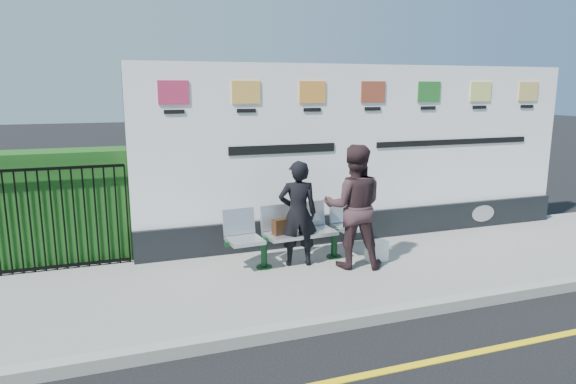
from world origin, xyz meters
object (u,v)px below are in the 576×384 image
(woman_right, at_px, (354,206))
(billboard, at_px, (368,165))
(bench, at_px, (300,247))
(woman_left, at_px, (298,214))

(woman_right, bearing_deg, billboard, -104.28)
(billboard, height_order, woman_right, billboard)
(bench, relative_size, woman_left, 1.42)
(woman_left, height_order, woman_right, woman_right)
(billboard, bearing_deg, woman_left, -150.20)
(bench, distance_m, woman_right, 1.04)
(billboard, xyz_separation_m, bench, (-1.60, -0.87, -1.06))
(billboard, distance_m, bench, 2.11)
(billboard, bearing_deg, bench, -151.37)
(woman_left, bearing_deg, bench, -117.64)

